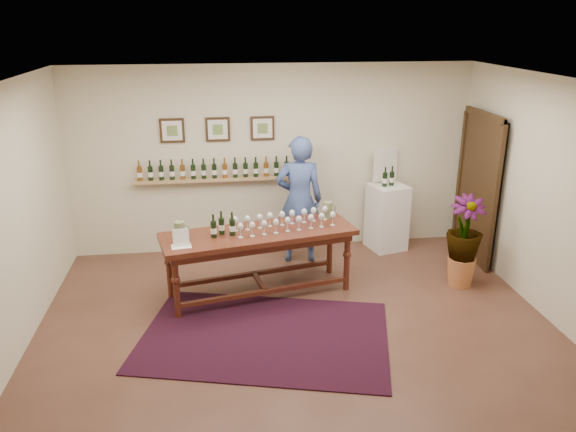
{
  "coord_description": "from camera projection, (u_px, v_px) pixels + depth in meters",
  "views": [
    {
      "loc": [
        -0.87,
        -5.65,
        3.42
      ],
      "look_at": [
        0.0,
        0.8,
        1.1
      ],
      "focal_mm": 35.0,
      "sensor_mm": 36.0,
      "label": 1
    }
  ],
  "objects": [
    {
      "name": "tasting_table",
      "position": [
        259.0,
        241.0,
        7.11
      ],
      "size": [
        2.55,
        1.27,
        0.87
      ],
      "rotation": [
        0.0,
        0.0,
        0.21
      ],
      "color": "#421910",
      "rests_on": "ground"
    },
    {
      "name": "table_glasses",
      "position": [
        285.0,
        221.0,
        7.14
      ],
      "size": [
        1.46,
        0.63,
        0.2
      ],
      "primitive_type": null,
      "rotation": [
        0.0,
        0.0,
        0.22
      ],
      "color": "silver",
      "rests_on": "tasting_table"
    },
    {
      "name": "pedestal_bottles",
      "position": [
        388.0,
        177.0,
        8.4
      ],
      "size": [
        0.29,
        0.14,
        0.28
      ],
      "primitive_type": null,
      "rotation": [
        0.0,
        0.0,
        0.26
      ],
      "color": "black",
      "rests_on": "display_pedestal"
    },
    {
      "name": "table_bottles",
      "position": [
        222.0,
        224.0,
        6.9
      ],
      "size": [
        0.3,
        0.21,
        0.29
      ],
      "primitive_type": null,
      "rotation": [
        0.0,
        0.0,
        0.2
      ],
      "color": "black",
      "rests_on": "tasting_table"
    },
    {
      "name": "display_pedestal",
      "position": [
        387.0,
        217.0,
        8.63
      ],
      "size": [
        0.62,
        0.62,
        1.01
      ],
      "primitive_type": "cube",
      "rotation": [
        0.0,
        0.0,
        0.26
      ],
      "color": "white",
      "rests_on": "ground"
    },
    {
      "name": "potted_plant",
      "position": [
        464.0,
        242.0,
        7.37
      ],
      "size": [
        0.61,
        0.61,
        1.08
      ],
      "rotation": [
        0.0,
        0.0,
        -0.06
      ],
      "color": "#BA6D3E",
      "rests_on": "ground"
    },
    {
      "name": "rug",
      "position": [
        265.0,
        336.0,
        6.36
      ],
      "size": [
        3.13,
        2.47,
        0.01
      ],
      "primitive_type": "cube",
      "rotation": [
        0.0,
        0.0,
        -0.26
      ],
      "color": "#450C13",
      "rests_on": "ground"
    },
    {
      "name": "pitcher_right",
      "position": [
        328.0,
        210.0,
        7.51
      ],
      "size": [
        0.19,
        0.19,
        0.22
      ],
      "primitive_type": null,
      "rotation": [
        0.0,
        0.0,
        0.38
      ],
      "color": "#6A7A4C",
      "rests_on": "tasting_table"
    },
    {
      "name": "ground",
      "position": [
        297.0,
        328.0,
        6.53
      ],
      "size": [
        6.0,
        6.0,
        0.0
      ],
      "primitive_type": "plane",
      "color": "#4E2F22",
      "rests_on": "ground"
    },
    {
      "name": "menu_card",
      "position": [
        181.0,
        238.0,
        6.58
      ],
      "size": [
        0.25,
        0.19,
        0.21
      ],
      "primitive_type": "cube",
      "rotation": [
        0.0,
        0.0,
        0.13
      ],
      "color": "white",
      "rests_on": "tasting_table"
    },
    {
      "name": "pitcher_left",
      "position": [
        180.0,
        231.0,
        6.76
      ],
      "size": [
        0.18,
        0.18,
        0.23
      ],
      "primitive_type": null,
      "rotation": [
        0.0,
        0.0,
        0.28
      ],
      "color": "#6A7A4C",
      "rests_on": "tasting_table"
    },
    {
      "name": "person",
      "position": [
        299.0,
        200.0,
        8.06
      ],
      "size": [
        0.72,
        0.5,
        1.87
      ],
      "primitive_type": "imported",
      "rotation": [
        0.0,
        0.0,
        3.06
      ],
      "color": "#3D5390",
      "rests_on": "ground"
    },
    {
      "name": "info_sign",
      "position": [
        385.0,
        165.0,
        8.53
      ],
      "size": [
        0.4,
        0.12,
        0.56
      ],
      "primitive_type": "cube",
      "rotation": [
        0.0,
        0.0,
        0.26
      ],
      "color": "white",
      "rests_on": "display_pedestal"
    },
    {
      "name": "room_shell",
      "position": [
        422.0,
        184.0,
        8.16
      ],
      "size": [
        6.0,
        6.0,
        6.0
      ],
      "color": "beige",
      "rests_on": "ground"
    }
  ]
}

